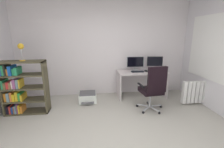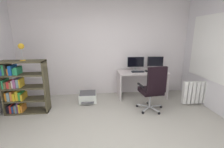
% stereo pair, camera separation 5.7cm
% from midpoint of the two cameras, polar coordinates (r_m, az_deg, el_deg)
% --- Properties ---
extents(ground_plane, '(4.83, 4.71, 0.02)m').
position_cam_midpoint_polar(ground_plane, '(2.76, 1.72, -25.12)').
color(ground_plane, '#B4B0A4').
rests_on(ground_plane, ground).
extents(wall_back, '(4.83, 0.10, 2.74)m').
position_cam_midpoint_polar(wall_back, '(4.54, -2.41, 9.63)').
color(wall_back, silver).
rests_on(wall_back, ground).
extents(window_pane, '(0.01, 1.30, 1.41)m').
position_cam_midpoint_polar(window_pane, '(4.36, 32.68, 8.06)').
color(window_pane, white).
extents(window_frame, '(0.02, 1.38, 1.49)m').
position_cam_midpoint_polar(window_frame, '(4.36, 32.61, 8.07)').
color(window_frame, white).
extents(desk, '(1.33, 0.66, 0.74)m').
position_cam_midpoint_polar(desk, '(4.48, 11.11, -1.60)').
color(desk, silver).
rests_on(desk, ground).
extents(monitor_main, '(0.50, 0.18, 0.40)m').
position_cam_midpoint_polar(monitor_main, '(4.49, 8.92, 4.18)').
color(monitor_main, '#B2B5B7').
rests_on(monitor_main, desk).
extents(monitor_secondary, '(0.44, 0.18, 0.38)m').
position_cam_midpoint_polar(monitor_secondary, '(4.67, 15.82, 4.17)').
color(monitor_secondary, '#B2B5B7').
rests_on(monitor_secondary, desk).
extents(keyboard, '(0.35, 0.15, 0.02)m').
position_cam_midpoint_polar(keyboard, '(4.34, 9.72, 0.85)').
color(keyboard, black).
rests_on(keyboard, desk).
extents(computer_mouse, '(0.06, 0.10, 0.03)m').
position_cam_midpoint_polar(computer_mouse, '(4.42, 12.74, 1.05)').
color(computer_mouse, black).
rests_on(computer_mouse, desk).
extents(office_chair, '(0.62, 0.64, 1.08)m').
position_cam_midpoint_polar(office_chair, '(3.64, 15.11, -4.80)').
color(office_chair, '#B7BABC').
rests_on(office_chair, ground).
extents(bookshelf, '(0.92, 0.33, 1.19)m').
position_cam_midpoint_polar(bookshelf, '(4.03, -29.96, -4.43)').
color(bookshelf, '#48422C').
rests_on(bookshelf, ground).
extents(desk_lamp, '(0.12, 0.12, 0.37)m').
position_cam_midpoint_polar(desk_lamp, '(3.81, -29.77, 8.29)').
color(desk_lamp, gold).
rests_on(desk_lamp, bookshelf).
extents(printer, '(0.45, 0.49, 0.25)m').
position_cam_midpoint_polar(printer, '(4.24, -8.39, -8.27)').
color(printer, white).
rests_on(printer, ground).
extents(radiator, '(0.93, 0.10, 0.56)m').
position_cam_midpoint_polar(radiator, '(4.51, 29.87, -5.78)').
color(radiator, white).
rests_on(radiator, ground).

